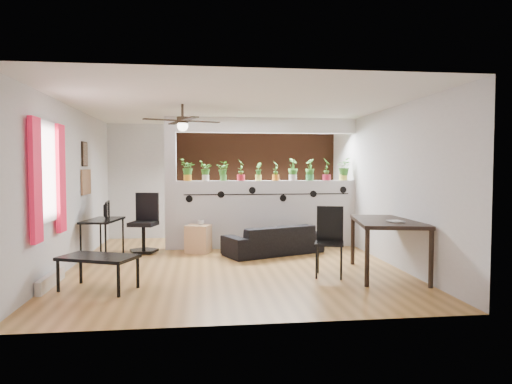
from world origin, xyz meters
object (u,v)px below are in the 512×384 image
at_px(potted_plant_0, 188,169).
at_px(potted_plant_6, 293,169).
at_px(potted_plant_4, 258,171).
at_px(computer_desk, 103,223).
at_px(office_chair, 145,227).
at_px(potted_plant_8, 327,169).
at_px(cube_shelf, 198,239).
at_px(folding_chair, 330,235).
at_px(sofa, 273,240).
at_px(potted_plant_3, 241,169).
at_px(potted_plant_9, 343,168).
at_px(coffee_table, 98,259).
at_px(cup, 201,222).
at_px(dining_table, 388,226).
at_px(potted_plant_2, 223,170).
at_px(potted_plant_5, 276,170).
at_px(ceiling_fan, 183,122).
at_px(potted_plant_7, 310,169).
at_px(potted_plant_1, 206,170).

distance_m(potted_plant_0, potted_plant_6, 2.11).
bearing_deg(potted_plant_6, potted_plant_4, -180.00).
bearing_deg(computer_desk, office_chair, 37.12).
xyz_separation_m(potted_plant_8, cube_shelf, (-2.61, -0.43, -1.33)).
relative_size(potted_plant_4, folding_chair, 0.35).
xyz_separation_m(sofa, computer_desk, (-3.07, -0.06, 0.37)).
relative_size(potted_plant_3, potted_plant_9, 0.93).
distance_m(sofa, coffee_table, 3.48).
distance_m(potted_plant_3, potted_plant_4, 0.35).
bearing_deg(cup, office_chair, 172.02).
relative_size(dining_table, folding_chair, 1.62).
bearing_deg(cube_shelf, potted_plant_4, 37.69).
height_order(sofa, cup, cup).
bearing_deg(potted_plant_0, cup, -59.33).
relative_size(potted_plant_6, folding_chair, 0.43).
height_order(potted_plant_2, potted_plant_5, potted_plant_5).
bearing_deg(coffee_table, dining_table, 4.99).
height_order(potted_plant_0, cube_shelf, potted_plant_0).
height_order(potted_plant_4, potted_plant_8, potted_plant_8).
height_order(potted_plant_9, coffee_table, potted_plant_9).
relative_size(cube_shelf, dining_table, 0.31).
bearing_deg(potted_plant_4, office_chair, -172.79).
relative_size(folding_chair, coffee_table, 0.93).
relative_size(ceiling_fan, computer_desk, 1.16).
relative_size(office_chair, folding_chair, 1.08).
bearing_deg(office_chair, potted_plant_6, 5.48).
bearing_deg(dining_table, potted_plant_2, 132.03).
xyz_separation_m(potted_plant_7, dining_table, (0.57, -2.58, -0.84)).
xyz_separation_m(ceiling_fan, potted_plant_9, (3.18, 1.80, -0.72)).
xyz_separation_m(potted_plant_4, potted_plant_5, (0.35, -0.00, 0.02)).
bearing_deg(sofa, potted_plant_4, -97.32).
distance_m(potted_plant_2, office_chair, 1.87).
xyz_separation_m(potted_plant_0, potted_plant_6, (2.11, 0.00, 0.00)).
bearing_deg(potted_plant_5, potted_plant_3, 180.00).
bearing_deg(potted_plant_9, coffee_table, -145.27).
bearing_deg(dining_table, ceiling_fan, 165.61).
relative_size(potted_plant_0, potted_plant_3, 1.01).
bearing_deg(coffee_table, potted_plant_4, 49.78).
relative_size(potted_plant_6, office_chair, 0.40).
bearing_deg(ceiling_fan, folding_chair, -17.68).
distance_m(potted_plant_0, folding_chair, 3.44).
xyz_separation_m(potted_plant_8, sofa, (-1.21, -0.72, -1.33)).
bearing_deg(potted_plant_5, potted_plant_0, 180.00).
bearing_deg(potted_plant_1, potted_plant_3, 0.00).
xyz_separation_m(potted_plant_1, coffee_table, (-1.43, -2.94, -1.16)).
bearing_deg(ceiling_fan, cube_shelf, 80.74).
distance_m(cup, office_chair, 1.07).
distance_m(potted_plant_5, cube_shelf, 2.07).
bearing_deg(cube_shelf, dining_table, -19.24).
xyz_separation_m(potted_plant_4, coffee_table, (-2.49, -2.94, -1.14)).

